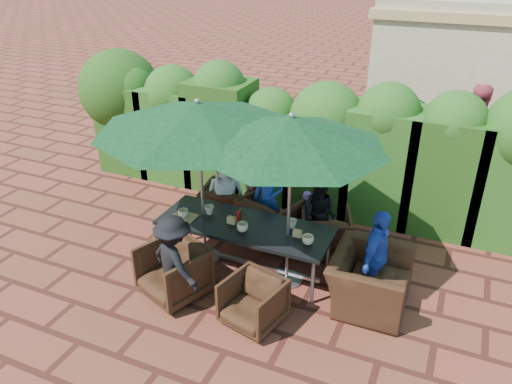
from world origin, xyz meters
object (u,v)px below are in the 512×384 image
at_px(chair_near_left, 174,269).
at_px(chair_far_left, 228,203).
at_px(dining_table, 245,229).
at_px(chair_far_mid, 271,217).
at_px(umbrella_right, 291,132).
at_px(chair_near_right, 253,300).
at_px(umbrella_left, 198,117).
at_px(chair_end_right, 370,272).
at_px(chair_far_right, 325,230).

bearing_deg(chair_near_left, chair_far_left, 116.55).
distance_m(dining_table, chair_far_mid, 0.92).
xyz_separation_m(dining_table, umbrella_right, (0.65, -0.02, 1.54)).
distance_m(chair_far_left, chair_near_left, 1.96).
distance_m(chair_far_mid, chair_near_right, 1.95).
distance_m(umbrella_left, chair_near_left, 2.03).
relative_size(chair_near_left, chair_end_right, 0.73).
height_order(umbrella_left, umbrella_right, same).
bearing_deg(chair_far_right, umbrella_right, 53.98).
bearing_deg(chair_end_right, chair_near_left, 109.17).
bearing_deg(dining_table, chair_near_left, -124.99).
bearing_deg(chair_near_right, chair_end_right, 51.52).
xyz_separation_m(chair_far_right, chair_near_right, (-0.36, -1.88, -0.03)).
height_order(chair_near_left, chair_end_right, chair_end_right).
relative_size(dining_table, chair_near_right, 3.56).
xyz_separation_m(umbrella_left, chair_near_left, (0.05, -0.92, -1.81)).
xyz_separation_m(dining_table, umbrella_left, (-0.67, 0.03, 1.54)).
relative_size(umbrella_right, chair_far_right, 3.26).
relative_size(chair_far_left, chair_far_mid, 0.96).
bearing_deg(umbrella_right, chair_far_right, 73.32).
relative_size(umbrella_right, chair_far_left, 3.06).
xyz_separation_m(umbrella_right, chair_end_right, (1.14, -0.02, -1.73)).
xyz_separation_m(dining_table, chair_near_left, (-0.63, -0.90, -0.27)).
distance_m(chair_far_left, chair_far_mid, 0.85).
xyz_separation_m(chair_far_left, chair_near_left, (0.17, -1.95, 0.00)).
height_order(chair_far_left, chair_far_right, chair_far_left).
bearing_deg(chair_end_right, chair_far_mid, 61.66).
distance_m(chair_far_right, chair_near_left, 2.37).
bearing_deg(chair_near_right, dining_table, 133.43).
bearing_deg(dining_table, chair_end_right, -1.19).
relative_size(umbrella_left, chair_near_right, 4.06).
relative_size(umbrella_left, umbrella_right, 1.13).
bearing_deg(chair_near_left, umbrella_right, 56.15).
height_order(umbrella_left, chair_end_right, umbrella_left).
height_order(chair_far_left, chair_far_mid, chair_far_mid).
xyz_separation_m(dining_table, chair_near_right, (0.56, -0.99, -0.33)).
xyz_separation_m(chair_far_mid, chair_near_right, (0.52, -1.87, -0.07)).
distance_m(chair_far_mid, chair_far_right, 0.88).
distance_m(umbrella_left, chair_far_right, 2.58).
distance_m(dining_table, chair_far_left, 1.35).
distance_m(umbrella_left, chair_far_left, 2.09).
distance_m(dining_table, umbrella_right, 1.67).
xyz_separation_m(chair_far_right, chair_end_right, (0.87, -0.93, 0.11)).
xyz_separation_m(umbrella_left, chair_far_right, (1.59, 0.86, -1.84)).
xyz_separation_m(umbrella_left, chair_near_right, (1.23, -1.01, -1.87)).
relative_size(umbrella_left, chair_far_left, 3.47).
xyz_separation_m(chair_far_mid, chair_far_right, (0.88, 0.00, -0.04)).
distance_m(chair_far_left, chair_near_right, 2.45).
relative_size(dining_table, chair_far_right, 3.24).
relative_size(chair_far_left, chair_near_left, 1.00).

